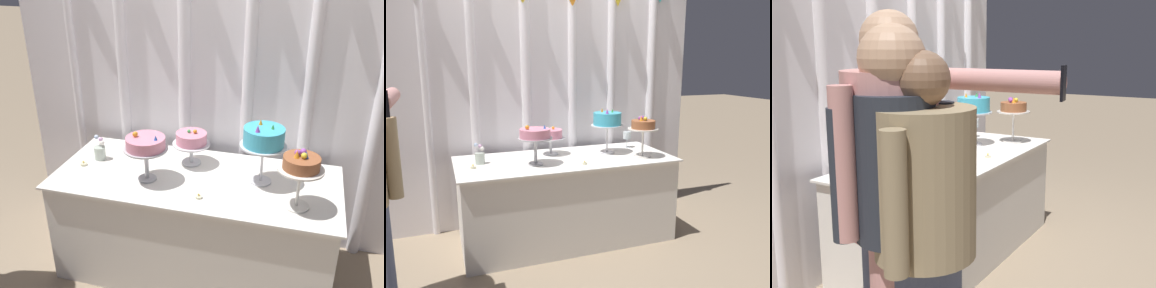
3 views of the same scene
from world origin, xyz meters
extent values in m
plane|color=gray|center=(0.00, 0.00, 0.00)|extent=(24.00, 24.00, 0.00)
cube|color=white|center=(0.00, 0.63, 1.32)|extent=(3.10, 0.04, 2.64)
cylinder|color=white|center=(-0.72, 0.61, 1.32)|extent=(0.08, 0.08, 2.64)
cylinder|color=white|center=(-0.22, 0.61, 1.32)|extent=(0.10, 0.10, 2.64)
cylinder|color=white|center=(0.25, 0.61, 1.32)|extent=(0.09, 0.09, 2.64)
cylinder|color=white|center=(0.67, 0.61, 1.32)|extent=(0.08, 0.08, 2.64)
cylinder|color=white|center=(1.14, 0.61, 1.32)|extent=(0.09, 0.09, 2.64)
cube|color=white|center=(0.00, 0.10, 0.37)|extent=(1.86, 0.78, 0.75)
cube|color=white|center=(0.00, 0.10, 0.76)|extent=(1.91, 0.83, 0.01)
cylinder|color=#B2B2B7|center=(-0.30, -0.02, 0.77)|extent=(0.12, 0.12, 0.01)
cylinder|color=#B2B2B7|center=(-0.30, -0.02, 0.88)|extent=(0.03, 0.03, 0.21)
cylinder|color=#B2B2B7|center=(-0.30, -0.02, 0.99)|extent=(0.29, 0.29, 0.01)
cylinder|color=pink|center=(-0.30, -0.02, 1.03)|extent=(0.26, 0.26, 0.07)
cone|color=blue|center=(-0.22, -0.04, 1.09)|extent=(0.02, 0.02, 0.03)
sphere|color=orange|center=(-0.37, -0.03, 1.09)|extent=(0.04, 0.04, 0.04)
cylinder|color=silver|center=(-0.08, 0.28, 0.77)|extent=(0.14, 0.14, 0.01)
cylinder|color=silver|center=(-0.08, 0.28, 0.84)|extent=(0.03, 0.03, 0.14)
cylinder|color=silver|center=(-0.08, 0.28, 0.92)|extent=(0.26, 0.26, 0.01)
cylinder|color=pink|center=(-0.08, 0.28, 0.96)|extent=(0.22, 0.22, 0.08)
sphere|color=orange|center=(-0.05, 0.28, 1.01)|extent=(0.03, 0.03, 0.03)
sphere|color=green|center=(-0.10, 0.28, 1.01)|extent=(0.02, 0.02, 0.02)
cylinder|color=silver|center=(0.43, 0.15, 0.77)|extent=(0.14, 0.14, 0.01)
cylinder|color=silver|center=(0.43, 0.15, 0.90)|extent=(0.02, 0.02, 0.25)
cylinder|color=silver|center=(0.43, 0.15, 1.03)|extent=(0.30, 0.30, 0.01)
cylinder|color=#3DB2D1|center=(0.43, 0.15, 1.09)|extent=(0.26, 0.26, 0.12)
cone|color=green|center=(0.48, 0.15, 1.17)|extent=(0.02, 0.02, 0.03)
cone|color=orange|center=(0.40, 0.20, 1.17)|extent=(0.03, 0.03, 0.04)
cone|color=purple|center=(0.40, 0.08, 1.17)|extent=(0.03, 0.03, 0.04)
cylinder|color=silver|center=(0.67, -0.09, 0.77)|extent=(0.15, 0.15, 0.01)
cylinder|color=silver|center=(0.67, -0.09, 0.90)|extent=(0.02, 0.02, 0.24)
cylinder|color=silver|center=(0.67, -0.09, 1.02)|extent=(0.27, 0.27, 0.01)
cylinder|color=#995633|center=(0.67, -0.09, 1.06)|extent=(0.21, 0.21, 0.07)
cone|color=blue|center=(0.70, -0.09, 1.12)|extent=(0.03, 0.03, 0.04)
sphere|color=purple|center=(0.68, -0.06, 1.12)|extent=(0.04, 0.04, 0.04)
sphere|color=purple|center=(0.65, -0.07, 1.12)|extent=(0.04, 0.04, 0.04)
cone|color=orange|center=(0.64, -0.10, 1.12)|extent=(0.03, 0.03, 0.05)
sphere|color=yellow|center=(0.68, -0.10, 1.12)|extent=(0.04, 0.04, 0.04)
cylinder|color=silver|center=(0.72, 0.30, 0.77)|extent=(0.06, 0.06, 0.00)
cylinder|color=silver|center=(0.72, 0.30, 0.81)|extent=(0.01, 0.01, 0.09)
cylinder|color=silver|center=(0.72, 0.30, 0.89)|extent=(0.08, 0.08, 0.07)
cylinder|color=#B2C1B2|center=(-0.74, 0.17, 0.81)|extent=(0.08, 0.08, 0.10)
sphere|color=white|center=(-0.72, 0.17, 0.90)|extent=(0.04, 0.04, 0.04)
sphere|color=silver|center=(-0.76, 0.18, 0.93)|extent=(0.03, 0.03, 0.03)
sphere|color=#CC9EC6|center=(-0.73, 0.18, 0.92)|extent=(0.03, 0.03, 0.03)
cylinder|color=beige|center=(-0.81, 0.04, 0.77)|extent=(0.05, 0.05, 0.02)
sphere|color=#F9CC4C|center=(-0.81, 0.04, 0.79)|extent=(0.01, 0.01, 0.01)
cylinder|color=beige|center=(0.09, -0.15, 0.77)|extent=(0.04, 0.04, 0.02)
sphere|color=#F9CC4C|center=(0.09, -0.15, 0.79)|extent=(0.01, 0.01, 0.01)
cylinder|color=#282D38|center=(-1.57, -0.61, 1.13)|extent=(0.41, 0.41, 0.53)
sphere|color=tan|center=(-1.57, -0.61, 1.51)|extent=(0.24, 0.24, 0.24)
cylinder|color=#282D38|center=(-1.73, -0.50, 1.12)|extent=(0.08, 0.08, 0.47)
cylinder|color=#282D38|center=(-1.41, -0.72, 1.12)|extent=(0.08, 0.08, 0.47)
cylinder|color=#9E8966|center=(-1.54, -0.71, 1.08)|extent=(0.44, 0.44, 0.55)
sphere|color=#846047|center=(-1.54, -0.71, 1.45)|extent=(0.20, 0.20, 0.20)
cylinder|color=#9E8966|center=(-1.76, -0.76, 1.07)|extent=(0.08, 0.08, 0.48)
cylinder|color=#9E8966|center=(-1.31, -0.67, 1.07)|extent=(0.08, 0.08, 0.48)
cylinder|color=#D6938E|center=(-1.51, -0.55, 1.16)|extent=(0.42, 0.42, 0.62)
sphere|color=tan|center=(-1.51, -0.55, 1.58)|extent=(0.21, 0.21, 0.21)
cylinder|color=#D6938E|center=(-1.73, -0.51, 1.16)|extent=(0.08, 0.08, 0.54)
cylinder|color=#D6938E|center=(-1.28, -0.86, 1.43)|extent=(0.08, 0.54, 0.08)
cube|color=black|center=(-1.28, -1.13, 1.43)|extent=(0.06, 0.02, 0.12)
camera|label=1|loc=(0.66, -2.33, 2.20)|focal=40.15mm
camera|label=2|loc=(-1.05, -3.08, 1.63)|focal=36.11mm
camera|label=3|loc=(-2.90, -1.65, 1.56)|focal=44.88mm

